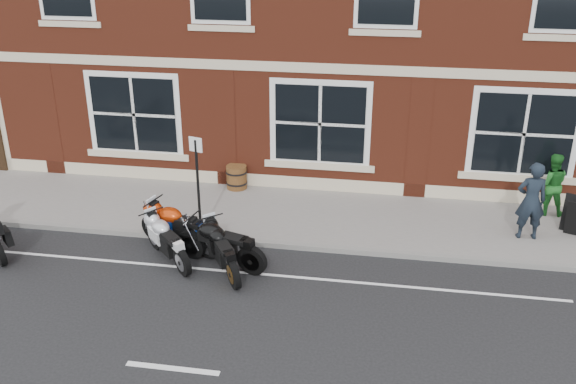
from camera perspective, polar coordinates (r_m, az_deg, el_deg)
name	(u,v)px	position (r m, az deg, el deg)	size (l,w,h in m)	color
ground	(220,276)	(13.49, -6.05, -7.40)	(80.00, 80.00, 0.00)	black
sidewalk	(251,212)	(16.02, -3.27, -1.79)	(30.00, 3.00, 0.12)	slate
kerb	(236,241)	(14.65, -4.61, -4.40)	(30.00, 0.16, 0.12)	slate
moto_sport_red	(179,225)	(14.39, -9.63, -2.93)	(2.10, 0.96, 0.99)	black
moto_sport_black	(223,247)	(13.44, -5.78, -4.91)	(1.20, 1.81, 0.92)	black
moto_sport_silver	(168,238)	(13.98, -10.63, -4.08)	(1.49, 1.54, 0.90)	black
moto_naked_black	(220,241)	(13.61, -6.09, -4.38)	(2.11, 0.80, 0.98)	black
pedestrian_left	(531,201)	(15.25, 20.79, -0.73)	(0.66, 0.44, 1.82)	black
pedestrian_right	(551,184)	(16.73, 22.35, 0.65)	(0.76, 0.59, 1.56)	#1A5C1E
a_board_sign	(576,216)	(16.02, 24.25, -2.00)	(0.53, 0.35, 0.88)	black
barrel_planter	(237,177)	(17.18, -4.59, 1.34)	(0.57, 0.57, 0.63)	#542D16
parking_sign	(198,179)	(14.39, -8.03, 1.11)	(0.32, 0.12, 2.34)	black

